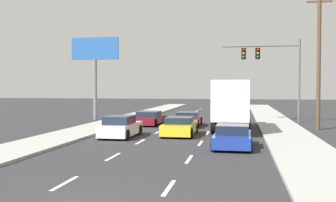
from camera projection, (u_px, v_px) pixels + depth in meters
ground_plane at (194, 124)px, 34.12m from camera, size 140.00×140.00×0.00m
sidewalk_right at (283, 131)px, 28.00m from camera, size 3.10×80.00×0.14m
sidewalk_left at (96, 127)px, 30.39m from camera, size 3.10×80.00×0.14m
lane_markings at (187, 129)px, 29.95m from camera, size 3.54×57.00×0.01m
car_maroon at (149, 118)px, 32.97m from camera, size 2.05×4.15×1.12m
car_white at (120, 127)px, 24.99m from camera, size 1.88×4.05×1.33m
car_red at (188, 120)px, 31.89m from camera, size 2.04×4.30×1.13m
car_yellow at (180, 127)px, 25.81m from camera, size 1.99×4.15×1.20m
box_truck at (231, 102)px, 28.43m from camera, size 2.56×8.50×3.53m
car_blue at (233, 137)px, 20.71m from camera, size 2.01×4.14×1.18m
traffic_signal_mast at (268, 61)px, 35.29m from camera, size 6.69×0.69×7.25m
utility_pole_mid at (319, 60)px, 29.02m from camera, size 1.80×0.28×9.79m
roadside_billboard at (95, 60)px, 38.35m from camera, size 4.61×0.36×7.78m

